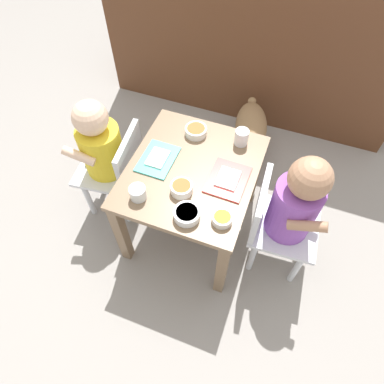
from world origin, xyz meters
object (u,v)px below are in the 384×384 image
at_px(seated_child_left, 103,148).
at_px(veggie_bowl_near, 187,214).
at_px(dining_table, 192,181).
at_px(dog, 251,130).
at_px(seated_child_right, 293,206).
at_px(cereal_bowl_left_side, 222,219).
at_px(water_cup_left, 138,193).
at_px(food_tray_left, 158,158).
at_px(cereal_bowl_right_side, 196,131).
at_px(water_cup_right, 241,138).
at_px(veggie_bowl_far, 182,188).
at_px(food_tray_right, 228,179).

xyz_separation_m(seated_child_left, veggie_bowl_near, (0.49, -0.22, 0.05)).
relative_size(dining_table, dog, 1.29).
height_order(seated_child_right, cereal_bowl_left_side, seated_child_right).
relative_size(water_cup_left, veggie_bowl_near, 0.66).
bearing_deg(food_tray_left, cereal_bowl_right_side, 63.63).
bearing_deg(water_cup_right, cereal_bowl_right_side, -175.43).
distance_m(dining_table, veggie_bowl_far, 0.16).
bearing_deg(water_cup_right, seated_child_left, -159.41).
bearing_deg(veggie_bowl_near, veggie_bowl_far, 120.62).
height_order(dining_table, food_tray_right, food_tray_right).
distance_m(seated_child_right, cereal_bowl_right_side, 0.53).
relative_size(food_tray_left, cereal_bowl_right_side, 1.94).
distance_m(dining_table, food_tray_left, 0.18).
distance_m(food_tray_left, cereal_bowl_left_side, 0.40).
bearing_deg(dining_table, veggie_bowl_near, -74.20).
distance_m(seated_child_left, dog, 0.85).
bearing_deg(water_cup_left, cereal_bowl_left_side, 1.80).
xyz_separation_m(food_tray_right, water_cup_right, (-0.01, 0.22, 0.03)).
bearing_deg(dog, dining_table, -102.90).
height_order(food_tray_right, veggie_bowl_near, veggie_bowl_near).
bearing_deg(seated_child_left, food_tray_left, 0.21).
relative_size(seated_child_right, cereal_bowl_left_side, 9.18).
distance_m(seated_child_right, dog, 0.72).
bearing_deg(seated_child_left, cereal_bowl_right_side, 28.31).
distance_m(dining_table, cereal_bowl_right_side, 0.23).
bearing_deg(water_cup_left, dining_table, 53.78).
bearing_deg(veggie_bowl_far, cereal_bowl_left_side, -21.34).
height_order(food_tray_left, water_cup_left, water_cup_left).
distance_m(food_tray_right, veggie_bowl_far, 0.20).
bearing_deg(food_tray_right, water_cup_left, -146.04).
relative_size(food_tray_left, water_cup_right, 2.61).
height_order(seated_child_right, cereal_bowl_right_side, seated_child_right).
bearing_deg(cereal_bowl_right_side, seated_child_right, -24.44).
bearing_deg(water_cup_right, food_tray_left, -144.63).
relative_size(food_tray_right, water_cup_left, 2.94).
bearing_deg(water_cup_left, food_tray_left, 92.04).
relative_size(dog, food_tray_left, 2.45).
bearing_deg(water_cup_left, cereal_bowl_right_side, 77.24).
bearing_deg(dining_table, seated_child_right, -2.59).
height_order(dining_table, dog, dining_table).
distance_m(dining_table, cereal_bowl_left_side, 0.29).
bearing_deg(dog, cereal_bowl_left_side, -85.87).
height_order(food_tray_left, water_cup_right, water_cup_right).
distance_m(water_cup_left, water_cup_right, 0.51).
xyz_separation_m(seated_child_left, food_tray_right, (0.58, 0.00, 0.04)).
distance_m(food_tray_right, water_cup_right, 0.22).
relative_size(food_tray_left, veggie_bowl_near, 1.89).
relative_size(water_cup_left, cereal_bowl_left_side, 0.86).
relative_size(dog, cereal_bowl_left_side, 6.04).
relative_size(food_tray_left, water_cup_left, 2.88).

